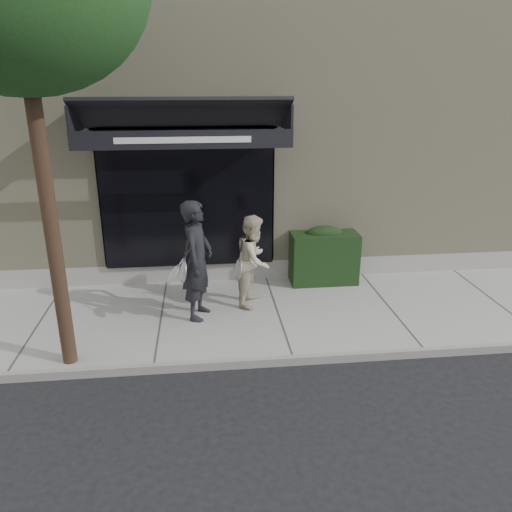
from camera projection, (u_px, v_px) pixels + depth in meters
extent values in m
plane|color=black|center=(277.00, 317.00, 8.75)|extent=(80.00, 80.00, 0.00)
cube|color=#9B9A95|center=(277.00, 314.00, 8.73)|extent=(20.00, 3.00, 0.12)
cube|color=gray|center=(293.00, 360.00, 7.28)|extent=(20.00, 0.10, 0.14)
cube|color=#B2AB88|center=(249.00, 128.00, 12.50)|extent=(14.00, 7.00, 5.50)
cube|color=gray|center=(265.00, 269.00, 10.26)|extent=(14.02, 0.42, 0.50)
cube|color=black|center=(188.00, 198.00, 9.44)|extent=(3.20, 0.30, 2.60)
cube|color=gray|center=(103.00, 199.00, 9.41)|extent=(0.08, 0.40, 2.60)
cube|color=gray|center=(270.00, 195.00, 9.74)|extent=(0.08, 0.40, 2.60)
cube|color=gray|center=(185.00, 125.00, 9.13)|extent=(3.36, 0.40, 0.12)
cube|color=black|center=(183.00, 113.00, 8.38)|extent=(3.60, 1.03, 0.55)
cube|color=black|center=(183.00, 140.00, 8.05)|extent=(3.60, 0.05, 0.30)
cube|color=white|center=(183.00, 140.00, 8.02)|extent=(2.20, 0.01, 0.10)
cube|color=black|center=(75.00, 118.00, 8.23)|extent=(0.04, 1.00, 0.45)
cube|color=black|center=(287.00, 117.00, 8.59)|extent=(0.04, 1.00, 0.45)
cube|color=black|center=(323.00, 257.00, 9.83)|extent=(1.30, 0.70, 1.00)
ellipsoid|color=black|center=(324.00, 233.00, 9.66)|extent=(0.71, 0.38, 0.27)
cylinder|color=black|center=(48.00, 206.00, 6.40)|extent=(0.20, 0.20, 4.80)
imported|color=black|center=(197.00, 260.00, 8.18)|extent=(0.67, 0.84, 2.02)
torus|color=silver|center=(183.00, 272.00, 7.96)|extent=(0.15, 0.31, 0.30)
cylinder|color=silver|center=(183.00, 272.00, 7.96)|extent=(0.12, 0.27, 0.27)
cylinder|color=silver|center=(183.00, 272.00, 7.96)|extent=(0.18, 0.06, 0.05)
cylinder|color=black|center=(183.00, 272.00, 7.96)|extent=(0.20, 0.08, 0.07)
torus|color=silver|center=(173.00, 275.00, 7.85)|extent=(0.23, 0.33, 0.26)
cylinder|color=silver|center=(173.00, 275.00, 7.85)|extent=(0.19, 0.29, 0.22)
cylinder|color=silver|center=(173.00, 275.00, 7.85)|extent=(0.16, 0.04, 0.12)
cylinder|color=black|center=(173.00, 275.00, 7.85)|extent=(0.18, 0.05, 0.14)
imported|color=beige|center=(254.00, 260.00, 8.76)|extent=(0.86, 0.96, 1.63)
torus|color=silver|center=(238.00, 270.00, 8.53)|extent=(0.14, 0.31, 0.30)
cylinder|color=silver|center=(238.00, 270.00, 8.53)|extent=(0.11, 0.27, 0.27)
cylinder|color=silver|center=(238.00, 270.00, 8.53)|extent=(0.18, 0.06, 0.05)
cylinder|color=black|center=(238.00, 270.00, 8.53)|extent=(0.20, 0.08, 0.06)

